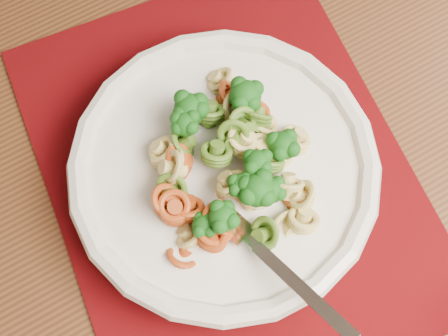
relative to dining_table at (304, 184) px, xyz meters
The scene contains 5 objects.
dining_table is the anchor object (origin of this frame).
placemat 0.15m from the dining_table, 124.92° to the right, with size 0.42×0.33×0.00m, color #500309.
pasta_bowl 0.18m from the dining_table, 120.78° to the right, with size 0.28×0.28×0.05m.
pasta_broccoli_heap 0.19m from the dining_table, 120.78° to the right, with size 0.24×0.24×0.06m, color #DAC16B, non-canonical shape.
fork 0.21m from the dining_table, 93.96° to the right, with size 0.19×0.02×0.01m, color silver, non-canonical shape.
Camera 1 is at (-0.54, -0.59, 1.33)m, focal length 50.00 mm.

